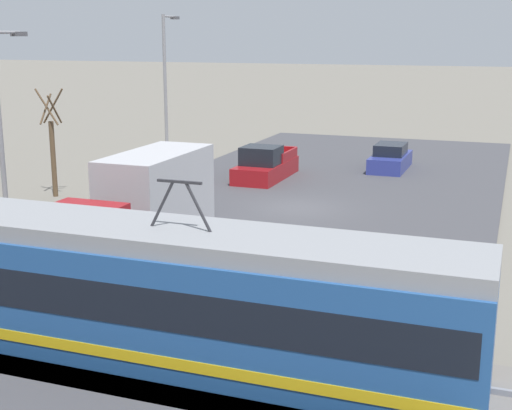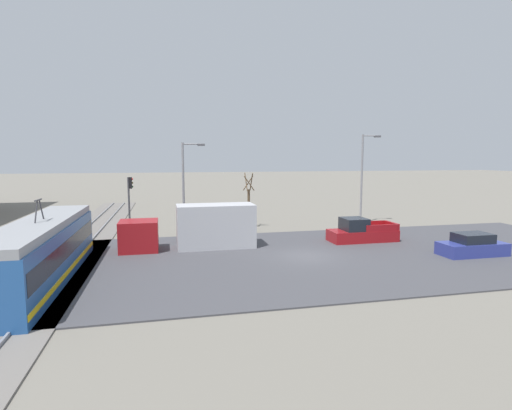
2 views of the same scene
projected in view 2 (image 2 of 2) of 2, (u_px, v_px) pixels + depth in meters
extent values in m
plane|color=slate|center=(306.00, 257.00, 26.54)|extent=(320.00, 320.00, 0.00)
cube|color=#424247|center=(306.00, 256.00, 26.54)|extent=(17.25, 47.53, 0.08)
cube|color=slate|center=(53.00, 271.00, 23.10)|extent=(71.62, 4.40, 0.08)
cube|color=gray|center=(67.00, 268.00, 23.24)|extent=(70.18, 0.10, 0.14)
cube|color=gray|center=(40.00, 270.00, 22.92)|extent=(70.18, 0.10, 0.14)
cube|color=#235193|center=(42.00, 255.00, 21.04)|extent=(13.95, 2.70, 2.80)
cube|color=black|center=(41.00, 248.00, 21.00)|extent=(13.53, 2.73, 0.93)
cube|color=gold|center=(43.00, 271.00, 21.14)|extent=(13.81, 2.74, 0.27)
cube|color=gray|center=(40.00, 225.00, 20.85)|extent=(13.95, 2.48, 0.40)
cylinder|color=#2D2D33|center=(36.00, 212.00, 20.33)|extent=(0.66, 0.07, 1.15)
cylinder|color=#2D2D33|center=(41.00, 209.00, 21.20)|extent=(0.66, 0.07, 1.15)
cube|color=#2D2D33|center=(38.00, 200.00, 20.70)|extent=(1.10, 0.08, 0.06)
cube|color=maroon|center=(139.00, 236.00, 27.88)|extent=(2.44, 2.62, 2.13)
cube|color=#B2B2B7|center=(216.00, 226.00, 29.02)|extent=(2.44, 5.57, 3.13)
cube|color=#196B38|center=(214.00, 219.00, 30.18)|extent=(0.02, 2.78, 0.78)
cube|color=maroon|center=(362.00, 235.00, 31.24)|extent=(2.09, 5.26, 0.88)
cube|color=black|center=(354.00, 224.00, 30.97)|extent=(1.93, 1.79, 0.96)
cube|color=maroon|center=(369.00, 224.00, 32.34)|extent=(0.13, 2.63, 0.52)
cube|color=maroon|center=(382.00, 228.00, 30.47)|extent=(0.13, 2.63, 0.52)
cube|color=maroon|center=(392.00, 225.00, 31.72)|extent=(1.93, 0.21, 0.52)
cube|color=red|center=(387.00, 229.00, 32.58)|extent=(0.14, 0.04, 0.18)
cube|color=navy|center=(472.00, 249.00, 26.70)|extent=(1.89, 4.40, 0.86)
cube|color=black|center=(473.00, 238.00, 26.61)|extent=(1.62, 2.29, 0.63)
cylinder|color=#47474C|center=(129.00, 207.00, 33.41)|extent=(0.16, 0.16, 4.96)
cube|color=black|center=(131.00, 183.00, 33.21)|extent=(0.28, 0.22, 0.95)
sphere|color=red|center=(132.00, 179.00, 33.20)|extent=(0.18, 0.18, 0.18)
sphere|color=#3C2C06|center=(132.00, 183.00, 33.24)|extent=(0.18, 0.18, 0.18)
sphere|color=black|center=(132.00, 187.00, 33.27)|extent=(0.18, 0.18, 0.18)
cylinder|color=brown|center=(249.00, 209.00, 37.39)|extent=(0.24, 0.24, 3.64)
cylinder|color=brown|center=(248.00, 183.00, 37.35)|extent=(0.09, 1.01, 1.39)
cylinder|color=brown|center=(246.00, 182.00, 37.04)|extent=(1.22, 0.09, 1.69)
cylinder|color=brown|center=(249.00, 183.00, 36.87)|extent=(0.09, 1.01, 1.39)
cylinder|color=brown|center=(251.00, 182.00, 37.15)|extent=(1.22, 0.09, 1.69)
cylinder|color=gray|center=(183.00, 189.00, 33.73)|extent=(0.20, 0.20, 7.83)
cylinder|color=gray|center=(192.00, 144.00, 33.47)|extent=(0.12, 1.60, 0.12)
cube|color=#515156|center=(201.00, 145.00, 33.64)|extent=(0.36, 0.60, 0.18)
cylinder|color=gray|center=(362.00, 180.00, 39.41)|extent=(0.20, 0.20, 8.84)
cylinder|color=gray|center=(370.00, 136.00, 39.09)|extent=(0.12, 1.60, 0.12)
cube|color=#515156|center=(377.00, 136.00, 39.26)|extent=(0.36, 0.60, 0.18)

